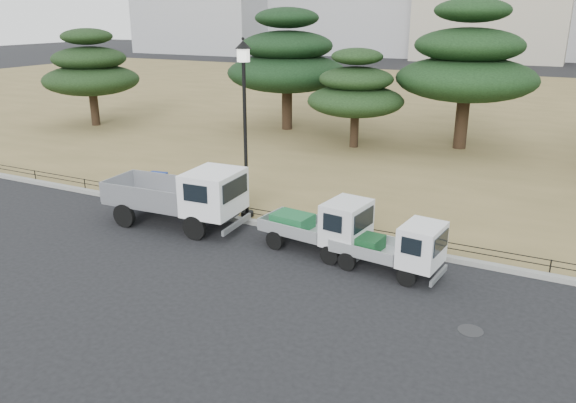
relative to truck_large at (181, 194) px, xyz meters
The scene contains 14 objects.
ground 4.24m from the truck_large, 19.33° to the right, with size 220.00×220.00×0.00m, color black.
lawn 29.53m from the truck_large, 82.53° to the left, with size 120.00×56.00×0.15m, color olive.
curb 4.19m from the truck_large, 18.10° to the left, with size 120.00×0.25×0.16m, color gray.
truck_large is the anchor object (origin of this frame).
truck_kei_front 5.31m from the truck_large, ahead, with size 3.58×1.87×1.82m.
truck_kei_rear 7.79m from the truck_large, ahead, with size 3.26×1.66×1.64m.
street_lamp 3.89m from the truck_large, 42.22° to the left, with size 0.55×0.55×6.17m.
pipe_fence 4.16m from the truck_large, 20.10° to the left, with size 38.00×0.04×0.40m.
tarp_pile 3.45m from the truck_large, 146.47° to the left, with size 1.69×1.35×1.02m.
manhole 10.71m from the truck_large, 13.84° to the right, with size 0.60×0.60×0.01m, color #2D2D30.
pine_west_far 20.30m from the truck_large, 143.18° to the left, with size 6.06×6.06×6.12m.
pine_west_near 17.41m from the truck_large, 104.49° to the left, with size 7.36×7.36×7.36m.
pine_center_left 13.97m from the truck_large, 84.70° to the left, with size 5.21×5.21×5.29m.
pine_center_right 17.72m from the truck_large, 67.93° to the left, with size 7.32×7.32×7.77m.
Camera 1 is at (7.88, -13.58, 7.20)m, focal length 35.00 mm.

